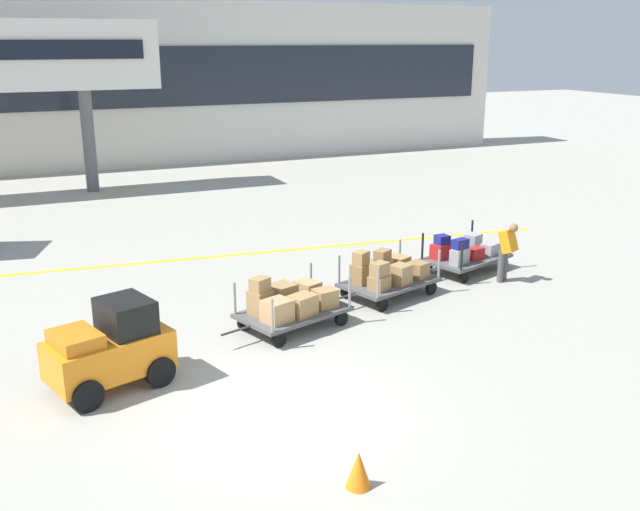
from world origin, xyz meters
name	(u,v)px	position (x,y,z in m)	size (l,w,h in m)	color
ground_plane	(273,409)	(0.00, 0.00, 0.00)	(120.00, 120.00, 0.00)	#9E9B91
apron_lead_line	(212,257)	(1.45, 8.99, 0.00)	(20.85, 0.20, 0.01)	yellow
terminal_building	(81,85)	(0.00, 25.98, 3.87)	(44.47, 2.51, 7.73)	beige
baggage_tug	(111,348)	(-2.33, 1.92, 0.75)	(2.34, 1.75, 1.58)	orange
baggage_cart_lead	(290,304)	(1.58, 3.19, 0.55)	(3.08, 2.03, 1.20)	#4C4C4F
baggage_cart_middle	(388,274)	(4.47, 4.11, 0.56)	(3.08, 2.03, 1.18)	#4C4C4F
baggage_cart_tail	(464,253)	(7.28, 5.03, 0.51)	(3.08, 2.03, 1.10)	#4C4C4F
baggage_handler	(507,249)	(7.74, 3.86, 0.87)	(0.54, 0.55, 1.56)	#4C4C4C
safety_cone_near	(359,469)	(0.34, -2.54, 0.28)	(0.36, 0.36, 0.55)	orange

